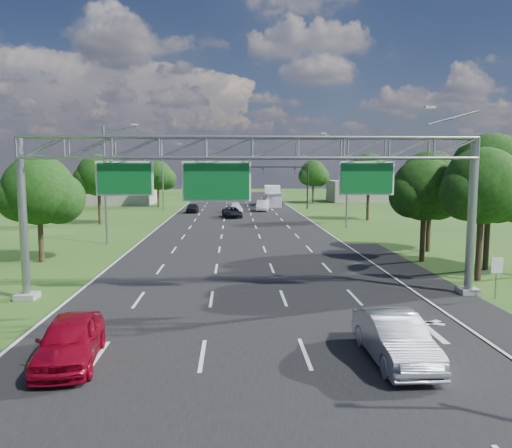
{
  "coord_description": "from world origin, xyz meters",
  "views": [
    {
      "loc": [
        -0.71,
        -12.8,
        6.54
      ],
      "look_at": [
        0.56,
        14.43,
        3.44
      ],
      "focal_mm": 35.0,
      "sensor_mm": 36.0,
      "label": 1
    }
  ],
  "objects": [
    {
      "name": "streetlight_l_far",
      "position": [
        -11.3,
        65.0,
        5.58
      ],
      "size": [
        2.97,
        0.22,
        10.16
      ],
      "color": "gray",
      "rests_on": "ground"
    },
    {
      "name": "road_flare",
      "position": [
        10.2,
        14.0,
        0.0
      ],
      "size": [
        3.0,
        30.0,
        0.02
      ],
      "primitive_type": "cube",
      "color": "black",
      "rests_on": "ground"
    },
    {
      "name": "building_left",
      "position": [
        -22.0,
        78.0,
        2.5
      ],
      "size": [
        14.0,
        10.0,
        5.0
      ],
      "primitive_type": "cube",
      "color": "gray",
      "rests_on": "ground"
    },
    {
      "name": "car_queue_c",
      "position": [
        -6.56,
        59.58,
        0.68
      ],
      "size": [
        1.68,
        4.04,
        1.37
      ],
      "primitive_type": "imported",
      "rotation": [
        0.0,
        0.0,
        -0.01
      ],
      "color": "black",
      "rests_on": "ground"
    },
    {
      "name": "car_queue_a",
      "position": [
        -0.35,
        59.77,
        0.67
      ],
      "size": [
        2.23,
        4.73,
        1.33
      ],
      "primitive_type": "imported",
      "rotation": [
        0.0,
        0.0,
        0.08
      ],
      "color": "silver",
      "rests_on": "ground"
    },
    {
      "name": "silver_sedan",
      "position": [
        4.74,
        3.25,
        0.8
      ],
      "size": [
        1.82,
        4.9,
        1.6
      ],
      "primitive_type": "imported",
      "rotation": [
        0.0,
        0.0,
        0.03
      ],
      "color": "#B3B8C0",
      "rests_on": "ground"
    },
    {
      "name": "streetlight_l_near",
      "position": [
        -11.3,
        30.0,
        5.58
      ],
      "size": [
        2.97,
        0.22,
        10.16
      ],
      "color": "gray",
      "rests_on": "ground"
    },
    {
      "name": "building_right",
      "position": [
        24.0,
        82.0,
        2.0
      ],
      "size": [
        12.0,
        9.0,
        4.0
      ],
      "primitive_type": "cube",
      "color": "gray",
      "rests_on": "ground"
    },
    {
      "name": "regulatory_sign",
      "position": [
        12.4,
        10.98,
        1.51
      ],
      "size": [
        0.6,
        0.08,
        2.1
      ],
      "color": "gray",
      "rests_on": "ground"
    },
    {
      "name": "road",
      "position": [
        0.0,
        30.0,
        0.0
      ],
      "size": [
        18.0,
        180.0,
        0.02
      ],
      "primitive_type": "cube",
      "color": "black",
      "rests_on": "ground"
    },
    {
      "name": "tree_verge_lb",
      "position": [
        -15.92,
        45.04,
        5.41
      ],
      "size": [
        5.76,
        4.8,
        8.06
      ],
      "color": "#2D2116",
      "rests_on": "ground"
    },
    {
      "name": "box_truck",
      "position": [
        6.09,
        72.13,
        1.63
      ],
      "size": [
        3.0,
        9.11,
        3.4
      ],
      "rotation": [
        0.0,
        0.0,
        -0.06
      ],
      "color": "white",
      "rests_on": "ground"
    },
    {
      "name": "ground",
      "position": [
        0.0,
        30.0,
        0.0
      ],
      "size": [
        220.0,
        220.0,
        0.0
      ],
      "primitive_type": "plane",
      "color": "#234C16",
      "rests_on": "ground"
    },
    {
      "name": "traffic_signal",
      "position": [
        7.48,
        65.0,
        5.17
      ],
      "size": [
        12.21,
        0.24,
        7.0
      ],
      "color": "black",
      "rests_on": "ground"
    },
    {
      "name": "tree_verge_re",
      "position": [
        14.08,
        78.04,
        5.2
      ],
      "size": [
        5.76,
        4.8,
        7.84
      ],
      "color": "#2D2116",
      "rests_on": "ground"
    },
    {
      "name": "tree_verge_rd",
      "position": [
        16.08,
        48.04,
        5.63
      ],
      "size": [
        5.76,
        4.8,
        8.28
      ],
      "color": "#2D2116",
      "rests_on": "ground"
    },
    {
      "name": "streetlight_r_mid",
      "position": [
        11.3,
        40.0,
        5.58
      ],
      "size": [
        2.97,
        0.22,
        10.16
      ],
      "color": "gray",
      "rests_on": "ground"
    },
    {
      "name": "red_coupe",
      "position": [
        -6.18,
        3.58,
        0.8
      ],
      "size": [
        2.39,
        4.86,
        1.59
      ],
      "primitive_type": "imported",
      "rotation": [
        0.0,
        0.0,
        0.11
      ],
      "color": "maroon",
      "rests_on": "ground"
    },
    {
      "name": "car_queue_b",
      "position": [
        -0.8,
        52.21,
        0.67
      ],
      "size": [
        2.88,
        5.11,
        1.35
      ],
      "primitive_type": "imported",
      "rotation": [
        0.0,
        0.0,
        0.14
      ],
      "color": "black",
      "rests_on": "ground"
    },
    {
      "name": "sign_gantry",
      "position": [
        0.33,
        12.0,
        6.89
      ],
      "size": [
        23.5,
        1.0,
        9.56
      ],
      "color": "gray",
      "rests_on": "ground"
    },
    {
      "name": "tree_verge_lc",
      "position": [
        -12.92,
        70.04,
        4.98
      ],
      "size": [
        5.76,
        4.8,
        7.62
      ],
      "color": "#2D2116",
      "rests_on": "ground"
    },
    {
      "name": "tree_verge_la",
      "position": [
        -13.92,
        22.04,
        4.76
      ],
      "size": [
        5.76,
        4.8,
        7.4
      ],
      "color": "#2D2116",
      "rests_on": "ground"
    },
    {
      "name": "car_queue_d",
      "position": [
        3.77,
        61.98,
        0.81
      ],
      "size": [
        2.27,
        5.06,
        1.61
      ],
      "primitive_type": "imported",
      "rotation": [
        0.0,
        0.0,
        -0.12
      ],
      "color": "silver",
      "rests_on": "ground"
    },
    {
      "name": "tree_cluster_right",
      "position": [
        14.8,
        19.19,
        5.31
      ],
      "size": [
        9.91,
        14.6,
        8.68
      ],
      "color": "#2D2116",
      "rests_on": "ground"
    }
  ]
}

